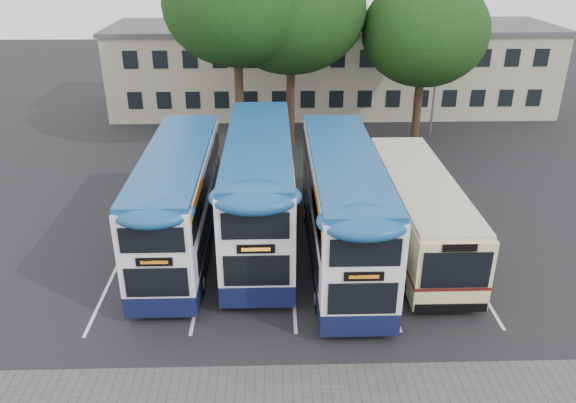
# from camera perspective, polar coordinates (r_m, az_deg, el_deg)

# --- Properties ---
(ground) EXTENTS (120.00, 120.00, 0.00)m
(ground) POSITION_cam_1_polar(r_m,az_deg,el_deg) (20.01, 11.79, -11.99)
(ground) COLOR black
(ground) RESTS_ON ground
(bay_lines) EXTENTS (14.12, 11.00, 0.01)m
(bay_lines) POSITION_cam_1_polar(r_m,az_deg,el_deg) (23.68, 0.28, -5.01)
(bay_lines) COLOR silver
(bay_lines) RESTS_ON ground
(depot_building) EXTENTS (32.40, 8.40, 6.20)m
(depot_building) POSITION_cam_1_polar(r_m,az_deg,el_deg) (43.56, 4.42, 13.53)
(depot_building) COLOR #B8AF94
(depot_building) RESTS_ON ground
(lamp_post) EXTENTS (0.25, 1.05, 9.06)m
(lamp_post) POSITION_cam_1_polar(r_m,az_deg,el_deg) (37.55, 15.03, 13.90)
(lamp_post) COLOR gray
(lamp_post) RESTS_ON ground
(tree_left) EXTENTS (8.04, 8.04, 12.15)m
(tree_left) POSITION_cam_1_polar(r_m,az_deg,el_deg) (32.41, -5.31, 19.44)
(tree_left) COLOR black
(tree_left) RESTS_ON ground
(tree_mid) EXTENTS (8.72, 8.72, 11.95)m
(tree_mid) POSITION_cam_1_polar(r_m,az_deg,el_deg) (34.03, 0.29, 18.99)
(tree_mid) COLOR black
(tree_mid) RESTS_ON ground
(tree_right) EXTENTS (7.37, 7.37, 10.10)m
(tree_right) POSITION_cam_1_polar(r_m,az_deg,el_deg) (34.90, 13.74, 16.35)
(tree_right) COLOR black
(tree_right) RESTS_ON ground
(bus_dd_left) EXTENTS (2.52, 10.40, 4.33)m
(bus_dd_left) POSITION_cam_1_polar(r_m,az_deg,el_deg) (23.20, -11.03, 0.44)
(bus_dd_left) COLOR #10163D
(bus_dd_left) RESTS_ON ground
(bus_dd_mid) EXTENTS (2.70, 11.13, 4.64)m
(bus_dd_mid) POSITION_cam_1_polar(r_m,az_deg,el_deg) (23.54, -2.93, 1.73)
(bus_dd_mid) COLOR #10163D
(bus_dd_mid) RESTS_ON ground
(bus_dd_right) EXTENTS (2.63, 10.83, 4.51)m
(bus_dd_right) POSITION_cam_1_polar(r_m,az_deg,el_deg) (22.11, 5.61, -0.18)
(bus_dd_right) COLOR #10163D
(bus_dd_right) RESTS_ON ground
(bus_single) EXTENTS (2.67, 10.47, 3.12)m
(bus_single) POSITION_cam_1_polar(r_m,az_deg,el_deg) (24.04, 13.05, -0.47)
(bus_single) COLOR beige
(bus_single) RESTS_ON ground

